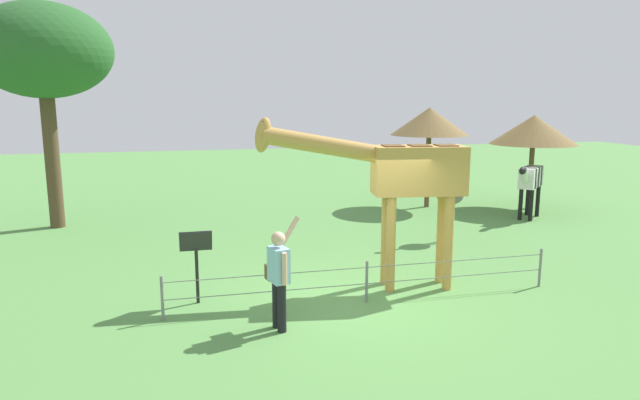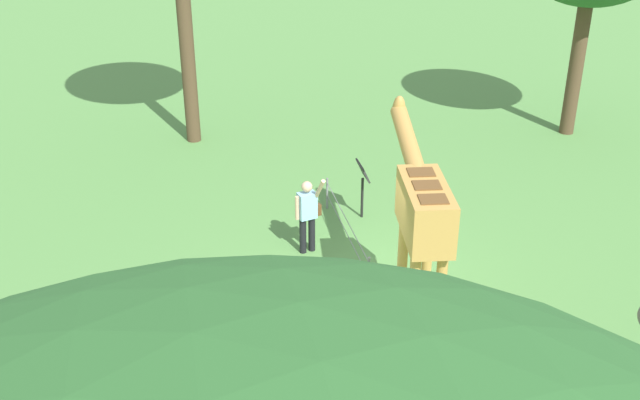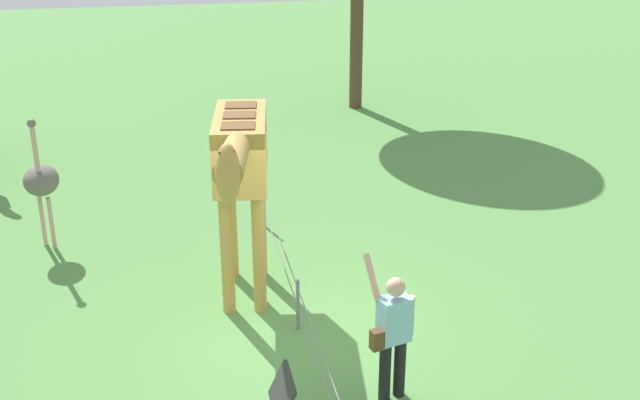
{
  "view_description": "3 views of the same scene",
  "coord_description": "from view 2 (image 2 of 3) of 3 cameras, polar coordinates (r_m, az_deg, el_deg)",
  "views": [
    {
      "loc": [
        3.05,
        9.12,
        3.6
      ],
      "look_at": [
        0.92,
        0.39,
        1.94
      ],
      "focal_mm": 31.35,
      "sensor_mm": 36.0,
      "label": 1
    },
    {
      "loc": [
        -11.61,
        3.57,
        8.04
      ],
      "look_at": [
        0.12,
        1.02,
        1.97
      ],
      "focal_mm": 42.99,
      "sensor_mm": 36.0,
      "label": 2
    },
    {
      "loc": [
        9.19,
        -1.44,
        5.72
      ],
      "look_at": [
        0.17,
        0.39,
        1.95
      ],
      "focal_mm": 44.48,
      "sensor_mm": 36.0,
      "label": 3
    }
  ],
  "objects": [
    {
      "name": "ground_plane",
      "position": [
        14.57,
        4.05,
        -6.76
      ],
      "size": [
        60.0,
        60.0,
        0.0
      ],
      "primitive_type": "plane",
      "color": "#568E47"
    },
    {
      "name": "giraffe",
      "position": [
        12.93,
        7.52,
        -0.5
      ],
      "size": [
        3.94,
        1.04,
        3.27
      ],
      "color": "#C69347",
      "rests_on": "ground_plane"
    },
    {
      "name": "visitor",
      "position": [
        15.34,
        -0.92,
        -0.91
      ],
      "size": [
        0.58,
        0.57,
        1.76
      ],
      "color": "black",
      "rests_on": "ground_plane"
    },
    {
      "name": "info_sign",
      "position": [
        16.68,
        3.2,
        1.63
      ],
      "size": [
        0.56,
        0.21,
        1.32
      ],
      "color": "black",
      "rests_on": "ground_plane"
    },
    {
      "name": "wire_fence",
      "position": [
        14.32,
        3.64,
        -5.47
      ],
      "size": [
        7.05,
        0.05,
        0.75
      ],
      "color": "slate",
      "rests_on": "ground_plane"
    }
  ]
}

